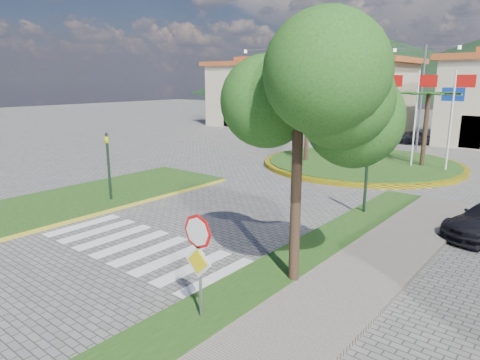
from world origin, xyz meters
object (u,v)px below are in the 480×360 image
Objects in this scene: roundabout_island at (361,163)px; car_dark_b at (475,140)px; deciduous_tree at (299,92)px; stop_sign at (199,251)px; car_dark_a at (418,137)px; white_van at (280,126)px.

car_dark_b is (4.08, 13.13, 0.41)m from roundabout_island.
deciduous_tree reaches higher than roundabout_island.
roundabout_island is 18.55m from deciduous_tree.
stop_sign is 33.20m from car_dark_b.
car_dark_a is at bearing 101.00° from deciduous_tree.
car_dark_a reaches higher than car_dark_b.
stop_sign reaches higher than car_dark_a.
stop_sign is 4.59m from deciduous_tree.
stop_sign reaches higher than white_van.
stop_sign is 0.39× the size of deciduous_tree.
stop_sign is 0.75× the size of car_dark_a.
white_van is at bearing 70.48° from car_dark_a.
stop_sign is at bearing -76.27° from roundabout_island.
white_van is 1.16× the size of car_dark_b.
car_dark_a reaches higher than white_van.
deciduous_tree is 30.51m from car_dark_b.
deciduous_tree reaches higher than car_dark_b.
roundabout_island is 3.62× the size of car_dark_a.
car_dark_a is at bearing 95.67° from car_dark_b.
car_dark_b is at bearing -75.05° from white_van.
stop_sign is at bearing 170.53° from car_dark_a.
stop_sign is at bearing 171.10° from car_dark_b.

